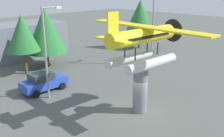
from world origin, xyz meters
TOP-DOWN VIEW (x-y plane):
  - ground_plane at (0.00, 0.00)m, footprint 140.00×140.00m
  - display_pedestal at (0.00, 0.00)m, footprint 1.10×1.10m
  - floatplane_monument at (0.13, -0.01)m, footprint 6.96×10.44m
  - car_mid_blue at (-3.03, 8.84)m, footprint 4.20×2.02m
  - streetlight_primary at (-3.37, 7.16)m, footprint 1.84×0.28m
  - streetlight_secondary at (11.10, 7.02)m, footprint 1.84×0.28m
  - storefront_building at (1.10, 22.00)m, footprint 12.06×6.17m
  - tree_east at (-1.76, 14.65)m, footprint 3.53×3.53m
  - tree_center_back at (1.50, 15.47)m, footprint 4.73×4.73m
  - tree_far_east at (16.98, 13.89)m, footprint 4.50×4.50m

SIDE VIEW (x-z plane):
  - ground_plane at x=0.00m, z-range 0.00..0.00m
  - car_mid_blue at x=-3.03m, z-range 0.00..1.76m
  - display_pedestal at x=0.00m, z-range 0.00..3.71m
  - storefront_building at x=1.10m, z-range 0.00..4.52m
  - tree_center_back at x=1.50m, z-range 0.86..7.85m
  - tree_east at x=-1.76m, z-range 1.25..7.71m
  - streetlight_primary at x=-3.37m, z-range 0.63..8.34m
  - streetlight_secondary at x=11.10m, z-range 0.64..9.02m
  - tree_far_east at x=16.98m, z-range 1.17..8.54m
  - floatplane_monument at x=0.13m, z-range 3.38..7.38m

